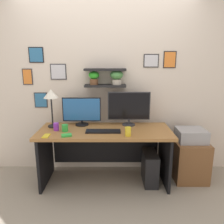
# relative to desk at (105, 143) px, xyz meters

# --- Properties ---
(ground_plane) EXTENTS (8.00, 8.00, 0.00)m
(ground_plane) POSITION_rel_desk_xyz_m (0.00, -0.06, -0.54)
(ground_plane) COLOR gray
(back_wall_assembly) EXTENTS (4.40, 0.24, 2.70)m
(back_wall_assembly) POSITION_rel_desk_xyz_m (-0.00, 0.38, 0.81)
(back_wall_assembly) COLOR beige
(back_wall_assembly) RESTS_ON ground
(desk) EXTENTS (1.73, 0.68, 0.75)m
(desk) POSITION_rel_desk_xyz_m (0.00, 0.00, 0.00)
(desk) COLOR #9E6B38
(desk) RESTS_ON ground
(monitor_left) EXTENTS (0.53, 0.18, 0.39)m
(monitor_left) POSITION_rel_desk_xyz_m (-0.33, 0.16, 0.41)
(monitor_left) COLOR black
(monitor_left) RESTS_ON desk
(monitor_right) EXTENTS (0.58, 0.18, 0.47)m
(monitor_right) POSITION_rel_desk_xyz_m (0.33, 0.16, 0.46)
(monitor_right) COLOR #2D2D33
(monitor_right) RESTS_ON desk
(keyboard) EXTENTS (0.44, 0.14, 0.02)m
(keyboard) POSITION_rel_desk_xyz_m (-0.02, -0.15, 0.22)
(keyboard) COLOR black
(keyboard) RESTS_ON desk
(computer_mouse) EXTENTS (0.06, 0.09, 0.03)m
(computer_mouse) POSITION_rel_desk_xyz_m (0.30, -0.14, 0.22)
(computer_mouse) COLOR #2D2D33
(computer_mouse) RESTS_ON desk
(desk_lamp) EXTENTS (0.20, 0.20, 0.51)m
(desk_lamp) POSITION_rel_desk_xyz_m (-0.72, 0.07, 0.62)
(desk_lamp) COLOR black
(desk_lamp) RESTS_ON desk
(cell_phone) EXTENTS (0.08, 0.14, 0.01)m
(cell_phone) POSITION_rel_desk_xyz_m (-0.70, -0.31, 0.21)
(cell_phone) COLOR yellow
(cell_phone) RESTS_ON desk
(coffee_mug) EXTENTS (0.08, 0.08, 0.09)m
(coffee_mug) POSITION_rel_desk_xyz_m (-0.51, -0.12, 0.25)
(coffee_mug) COLOR green
(coffee_mug) RESTS_ON desk
(pen_cup) EXTENTS (0.07, 0.07, 0.10)m
(pen_cup) POSITION_rel_desk_xyz_m (-0.63, -0.08, 0.26)
(pen_cup) COLOR purple
(pen_cup) RESTS_ON desk
(scissors_tray) EXTENTS (0.14, 0.11, 0.02)m
(scissors_tray) POSITION_rel_desk_xyz_m (-0.45, -0.30, 0.22)
(scissors_tray) COLOR green
(scissors_tray) RESTS_ON desk
(water_cup) EXTENTS (0.07, 0.07, 0.11)m
(water_cup) POSITION_rel_desk_xyz_m (0.29, -0.29, 0.26)
(water_cup) COLOR yellow
(water_cup) RESTS_ON desk
(drawer_cabinet) EXTENTS (0.44, 0.50, 0.55)m
(drawer_cabinet) POSITION_rel_desk_xyz_m (1.18, 0.05, -0.27)
(drawer_cabinet) COLOR brown
(drawer_cabinet) RESTS_ON ground
(printer) EXTENTS (0.38, 0.34, 0.17)m
(printer) POSITION_rel_desk_xyz_m (1.18, 0.05, 0.09)
(printer) COLOR #9E9EA3
(printer) RESTS_ON drawer_cabinet
(computer_tower_right) EXTENTS (0.18, 0.40, 0.43)m
(computer_tower_right) POSITION_rel_desk_xyz_m (0.61, -0.08, -0.33)
(computer_tower_right) COLOR black
(computer_tower_right) RESTS_ON ground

